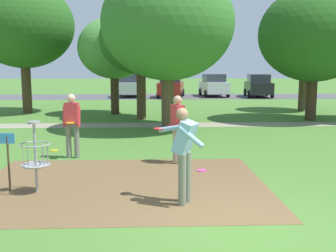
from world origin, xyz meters
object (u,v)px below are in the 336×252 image
at_px(disc_golf_basket, 32,154).
at_px(player_foreground_watching, 177,125).
at_px(frisbee_by_tee, 202,170).
at_px(tree_near_left, 114,48).
at_px(tree_near_right, 168,24).
at_px(parked_car_center_right, 214,85).
at_px(parked_car_rightmost, 258,86).
at_px(frisbee_mid_grass, 54,150).
at_px(tree_mid_center, 23,25).
at_px(player_waiting_left, 184,149).
at_px(parked_car_leftmost, 130,85).
at_px(tree_mid_right, 315,34).
at_px(parked_car_center_left, 171,86).
at_px(player_throwing, 72,122).
at_px(tree_mid_left, 304,50).
at_px(tree_far_left, 141,40).

distance_m(disc_golf_basket, player_foreground_watching, 3.72).
relative_size(frisbee_by_tee, tree_near_left, 0.05).
bearing_deg(tree_near_right, parked_car_center_right, 75.57).
bearing_deg(parked_car_rightmost, parked_car_center_right, 166.03).
bearing_deg(frisbee_mid_grass, tree_near_left, 83.98).
bearing_deg(disc_golf_basket, tree_mid_center, 107.35).
xyz_separation_m(parked_car_center_right, parked_car_rightmost, (3.51, -0.87, 0.00)).
distance_m(player_foreground_watching, tree_mid_center, 13.97).
distance_m(player_waiting_left, parked_car_leftmost, 26.09).
distance_m(tree_mid_right, parked_car_center_left, 15.69).
distance_m(player_throwing, parked_car_center_right, 23.60).
bearing_deg(frisbee_by_tee, tree_mid_left, 60.62).
bearing_deg(tree_mid_right, parked_car_rightmost, 84.33).
bearing_deg(parked_car_center_right, parked_car_rightmost, -13.97).
relative_size(disc_golf_basket, tree_far_left, 0.26).
xyz_separation_m(tree_far_left, parked_car_center_left, (2.04, 13.50, -2.72)).
bearing_deg(parked_car_rightmost, tree_far_left, -124.04).
height_order(player_foreground_watching, player_waiting_left, same).
bearing_deg(parked_car_center_right, tree_far_left, -111.34).
height_order(tree_near_right, tree_mid_left, tree_near_right).
relative_size(player_foreground_watching, parked_car_leftmost, 0.40).
bearing_deg(player_throwing, frisbee_mid_grass, 128.01).
bearing_deg(tree_near_left, frisbee_by_tee, -75.09).
height_order(tree_near_right, tree_mid_center, tree_mid_center).
xyz_separation_m(frisbee_by_tee, parked_car_center_right, (3.97, 23.96, 0.91)).
bearing_deg(parked_car_rightmost, disc_golf_basket, -114.04).
relative_size(parked_car_leftmost, parked_car_center_right, 1.00).
xyz_separation_m(player_waiting_left, tree_mid_right, (6.66, 10.93, 2.85)).
bearing_deg(frisbee_by_tee, parked_car_center_right, 80.58).
bearing_deg(tree_mid_right, parked_car_center_left, 111.59).
xyz_separation_m(tree_mid_right, parked_car_rightmost, (1.43, 14.36, -2.92)).
relative_size(tree_near_left, parked_car_rightmost, 1.12).
bearing_deg(tree_far_left, player_foreground_watching, -82.64).
relative_size(frisbee_by_tee, parked_car_leftmost, 0.05).
xyz_separation_m(tree_near_right, tree_far_left, (-1.11, 3.17, -0.38)).
height_order(frisbee_by_tee, parked_car_leftmost, parked_car_leftmost).
xyz_separation_m(disc_golf_basket, player_waiting_left, (2.86, -0.76, 0.23)).
height_order(disc_golf_basket, tree_near_left, tree_near_left).
height_order(frisbee_mid_grass, tree_mid_left, tree_mid_left).
bearing_deg(disc_golf_basket, parked_car_center_left, 81.08).
height_order(player_foreground_watching, player_throwing, same).
xyz_separation_m(disc_golf_basket, player_throwing, (0.18, 2.96, 0.21)).
relative_size(parked_car_leftmost, parked_car_center_left, 0.98).
relative_size(player_foreground_watching, tree_mid_right, 0.29).
xyz_separation_m(disc_golf_basket, frisbee_mid_grass, (-0.55, 3.89, -0.74)).
height_order(disc_golf_basket, parked_car_leftmost, parked_car_leftmost).
bearing_deg(tree_near_right, parked_car_rightmost, 64.31).
bearing_deg(frisbee_mid_grass, tree_mid_center, 110.83).
xyz_separation_m(player_waiting_left, parked_car_rightmost, (8.09, 25.30, -0.06)).
bearing_deg(frisbee_by_tee, parked_car_rightmost, 72.03).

